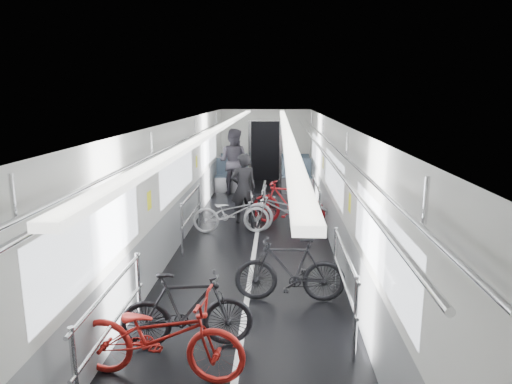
{
  "coord_description": "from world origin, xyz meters",
  "views": [
    {
      "loc": [
        0.42,
        -8.48,
        2.88
      ],
      "look_at": [
        0.0,
        0.33,
        0.99
      ],
      "focal_mm": 32.0,
      "sensor_mm": 36.0,
      "label": 1
    }
  ],
  "objects_px": {
    "bike_left_mid": "(187,310)",
    "person_standing": "(243,188)",
    "bike_left_near": "(159,335)",
    "person_seated": "(233,162)",
    "bike_aisle": "(266,206)",
    "bike_right_near": "(290,269)",
    "bike_right_far": "(288,203)",
    "bike_left_far": "(231,213)",
    "bike_right_mid": "(287,211)"
  },
  "relations": [
    {
      "from": "bike_left_mid",
      "to": "bike_left_far",
      "type": "distance_m",
      "value": 4.52
    },
    {
      "from": "bike_right_mid",
      "to": "person_standing",
      "type": "xyz_separation_m",
      "value": [
        -0.99,
        0.79,
        0.31
      ]
    },
    {
      "from": "bike_left_near",
      "to": "bike_right_near",
      "type": "bearing_deg",
      "value": -30.26
    },
    {
      "from": "bike_left_far",
      "to": "bike_right_far",
      "type": "xyz_separation_m",
      "value": [
        1.22,
        0.62,
        0.08
      ]
    },
    {
      "from": "bike_aisle",
      "to": "bike_right_far",
      "type": "bearing_deg",
      "value": 10.29
    },
    {
      "from": "bike_left_near",
      "to": "bike_left_mid",
      "type": "bearing_deg",
      "value": -9.38
    },
    {
      "from": "bike_right_mid",
      "to": "bike_right_near",
      "type": "bearing_deg",
      "value": 4.8
    },
    {
      "from": "bike_right_mid",
      "to": "person_standing",
      "type": "distance_m",
      "value": 1.3
    },
    {
      "from": "bike_aisle",
      "to": "bike_right_near",
      "type": "bearing_deg",
      "value": -63.62
    },
    {
      "from": "bike_left_mid",
      "to": "person_seated",
      "type": "xyz_separation_m",
      "value": [
        -0.26,
        8.4,
        0.5
      ]
    },
    {
      "from": "bike_left_near",
      "to": "bike_left_far",
      "type": "bearing_deg",
      "value": 3.67
    },
    {
      "from": "bike_aisle",
      "to": "bike_left_near",
      "type": "bearing_deg",
      "value": -79.25
    },
    {
      "from": "bike_right_mid",
      "to": "person_seated",
      "type": "distance_m",
      "value": 4.18
    },
    {
      "from": "bike_right_near",
      "to": "person_seated",
      "type": "relative_size",
      "value": 0.81
    },
    {
      "from": "bike_left_far",
      "to": "person_seated",
      "type": "bearing_deg",
      "value": -1.59
    },
    {
      "from": "bike_left_mid",
      "to": "person_standing",
      "type": "relative_size",
      "value": 0.96
    },
    {
      "from": "bike_left_far",
      "to": "bike_aisle",
      "type": "distance_m",
      "value": 1.0
    },
    {
      "from": "bike_left_mid",
      "to": "person_seated",
      "type": "bearing_deg",
      "value": -5.62
    },
    {
      "from": "bike_left_near",
      "to": "bike_left_far",
      "type": "height_order",
      "value": "bike_left_near"
    },
    {
      "from": "bike_left_mid",
      "to": "bike_aisle",
      "type": "distance_m",
      "value": 5.27
    },
    {
      "from": "bike_right_far",
      "to": "bike_aisle",
      "type": "relative_size",
      "value": 1.07
    },
    {
      "from": "bike_right_near",
      "to": "person_standing",
      "type": "height_order",
      "value": "person_standing"
    },
    {
      "from": "bike_right_mid",
      "to": "bike_right_far",
      "type": "distance_m",
      "value": 0.6
    },
    {
      "from": "bike_left_mid",
      "to": "bike_right_near",
      "type": "xyz_separation_m",
      "value": [
        1.22,
        1.27,
        0.01
      ]
    },
    {
      "from": "bike_right_far",
      "to": "person_standing",
      "type": "distance_m",
      "value": 1.07
    },
    {
      "from": "bike_left_mid",
      "to": "bike_left_near",
      "type": "bearing_deg",
      "value": 157.02
    },
    {
      "from": "bike_left_far",
      "to": "bike_right_near",
      "type": "xyz_separation_m",
      "value": [
        1.16,
        -3.24,
        0.05
      ]
    },
    {
      "from": "bike_right_near",
      "to": "bike_left_near",
      "type": "bearing_deg",
      "value": -36.17
    },
    {
      "from": "bike_left_mid",
      "to": "bike_right_mid",
      "type": "relative_size",
      "value": 0.82
    },
    {
      "from": "person_standing",
      "to": "person_seated",
      "type": "distance_m",
      "value": 3.13
    },
    {
      "from": "bike_right_near",
      "to": "bike_right_far",
      "type": "height_order",
      "value": "bike_right_far"
    },
    {
      "from": "bike_left_far",
      "to": "bike_right_far",
      "type": "height_order",
      "value": "bike_right_far"
    },
    {
      "from": "bike_right_near",
      "to": "bike_right_far",
      "type": "distance_m",
      "value": 3.86
    },
    {
      "from": "bike_left_mid",
      "to": "bike_right_far",
      "type": "distance_m",
      "value": 5.29
    },
    {
      "from": "bike_left_near",
      "to": "bike_aisle",
      "type": "bearing_deg",
      "value": -2.93
    },
    {
      "from": "bike_left_near",
      "to": "bike_left_far",
      "type": "distance_m",
      "value": 5.12
    },
    {
      "from": "person_standing",
      "to": "bike_aisle",
      "type": "bearing_deg",
      "value": 153.17
    },
    {
      "from": "bike_left_near",
      "to": "person_seated",
      "type": "xyz_separation_m",
      "value": [
        -0.1,
        9.0,
        0.49
      ]
    },
    {
      "from": "bike_aisle",
      "to": "person_standing",
      "type": "distance_m",
      "value": 0.64
    },
    {
      "from": "bike_left_far",
      "to": "person_seated",
      "type": "height_order",
      "value": "person_seated"
    },
    {
      "from": "bike_left_near",
      "to": "person_seated",
      "type": "height_order",
      "value": "person_seated"
    },
    {
      "from": "person_standing",
      "to": "person_seated",
      "type": "xyz_separation_m",
      "value": [
        -0.52,
        3.08,
        0.16
      ]
    },
    {
      "from": "bike_left_near",
      "to": "bike_right_far",
      "type": "bearing_deg",
      "value": -7.94
    },
    {
      "from": "bike_right_mid",
      "to": "person_standing",
      "type": "relative_size",
      "value": 1.16
    },
    {
      "from": "bike_left_near",
      "to": "bike_right_mid",
      "type": "height_order",
      "value": "bike_right_mid"
    },
    {
      "from": "bike_right_mid",
      "to": "bike_aisle",
      "type": "height_order",
      "value": "bike_right_mid"
    },
    {
      "from": "bike_left_near",
      "to": "person_seated",
      "type": "relative_size",
      "value": 0.94
    },
    {
      "from": "bike_right_far",
      "to": "person_seated",
      "type": "height_order",
      "value": "person_seated"
    },
    {
      "from": "bike_left_mid",
      "to": "person_standing",
      "type": "xyz_separation_m",
      "value": [
        0.26,
        5.32,
        0.34
      ]
    },
    {
      "from": "bike_left_mid",
      "to": "bike_left_far",
      "type": "height_order",
      "value": "bike_left_mid"
    }
  ]
}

